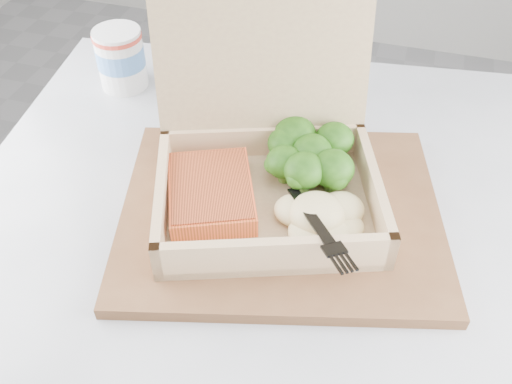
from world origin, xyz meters
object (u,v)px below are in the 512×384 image
(takeout_container, at_px, (266,150))
(paper_cup, at_px, (120,57))
(cafe_table, at_px, (274,325))
(serving_tray, at_px, (280,213))

(takeout_container, distance_m, paper_cup, 0.31)
(paper_cup, bearing_deg, takeout_container, -32.42)
(cafe_table, xyz_separation_m, takeout_container, (-0.03, 0.05, 0.25))
(cafe_table, height_order, takeout_container, takeout_container)
(serving_tray, bearing_deg, cafe_table, -83.89)
(cafe_table, bearing_deg, paper_cup, 142.96)
(serving_tray, xyz_separation_m, paper_cup, (-0.28, 0.19, 0.04))
(serving_tray, bearing_deg, takeout_container, 131.16)
(cafe_table, height_order, serving_tray, serving_tray)
(takeout_container, height_order, paper_cup, takeout_container)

